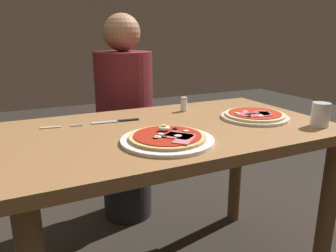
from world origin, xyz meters
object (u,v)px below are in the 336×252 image
at_px(fork, 58,127).
at_px(dining_table, 173,155).
at_px(pizza_foreground, 168,139).
at_px(water_glass_near, 320,116).
at_px(knife, 119,121).
at_px(diner_person, 125,126).
at_px(pizza_across_left, 255,116).
at_px(salt_shaker, 184,104).

bearing_deg(fork, dining_table, -23.94).
distance_m(pizza_foreground, water_glass_near, 0.63).
distance_m(pizza_foreground, knife, 0.33).
relative_size(pizza_foreground, water_glass_near, 3.36).
bearing_deg(diner_person, dining_table, 88.79).
distance_m(pizza_across_left, salt_shaker, 0.33).
distance_m(dining_table, pizza_foreground, 0.23).
bearing_deg(pizza_foreground, diner_person, 81.71).
height_order(salt_shaker, diner_person, diner_person).
height_order(water_glass_near, salt_shaker, water_glass_near).
distance_m(dining_table, diner_person, 0.64).
bearing_deg(pizza_foreground, fork, 131.56).
height_order(dining_table, pizza_across_left, pizza_across_left).
height_order(fork, salt_shaker, salt_shaker).
bearing_deg(dining_table, water_glass_near, -25.65).
height_order(dining_table, knife, knife).
xyz_separation_m(dining_table, pizza_across_left, (0.37, -0.04, 0.13)).
bearing_deg(salt_shaker, dining_table, -127.45).
bearing_deg(dining_table, fork, 156.06).
xyz_separation_m(fork, salt_shaker, (0.57, 0.03, 0.03)).
xyz_separation_m(pizza_foreground, fork, (-0.30, 0.34, -0.01)).
height_order(pizza_foreground, diner_person, diner_person).
bearing_deg(pizza_across_left, pizza_foreground, -165.53).
bearing_deg(pizza_across_left, salt_shaker, 129.68).
height_order(knife, diner_person, diner_person).
bearing_deg(dining_table, salt_shaker, 52.55).
xyz_separation_m(fork, diner_person, (0.42, 0.46, -0.17)).
distance_m(pizza_across_left, water_glass_near, 0.25).
relative_size(pizza_foreground, diner_person, 0.27).
xyz_separation_m(pizza_foreground, diner_person, (0.12, 0.80, -0.17)).
distance_m(pizza_foreground, fork, 0.46).
bearing_deg(salt_shaker, pizza_foreground, -125.36).
xyz_separation_m(pizza_across_left, diner_person, (-0.36, 0.68, -0.17)).
bearing_deg(dining_table, diner_person, 88.79).
distance_m(pizza_foreground, pizza_across_left, 0.49).
xyz_separation_m(dining_table, fork, (-0.41, 0.18, 0.12)).
bearing_deg(pizza_foreground, water_glass_near, -7.83).
distance_m(fork, knife, 0.24).
bearing_deg(diner_person, fork, 47.43).
bearing_deg(salt_shaker, fork, -176.98).
xyz_separation_m(pizza_across_left, water_glass_near, (0.15, -0.21, 0.03)).
relative_size(dining_table, pizza_foreground, 3.94).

